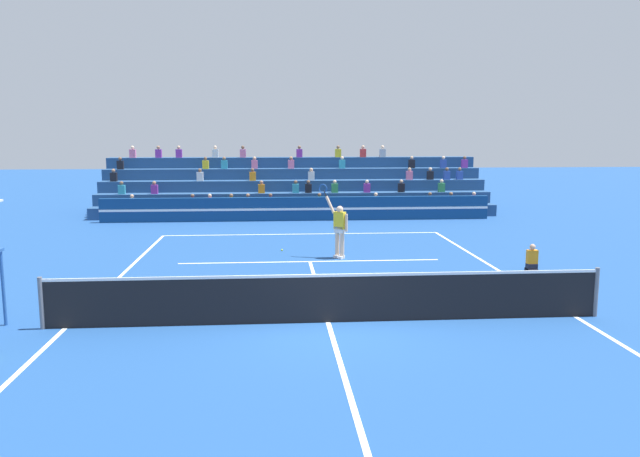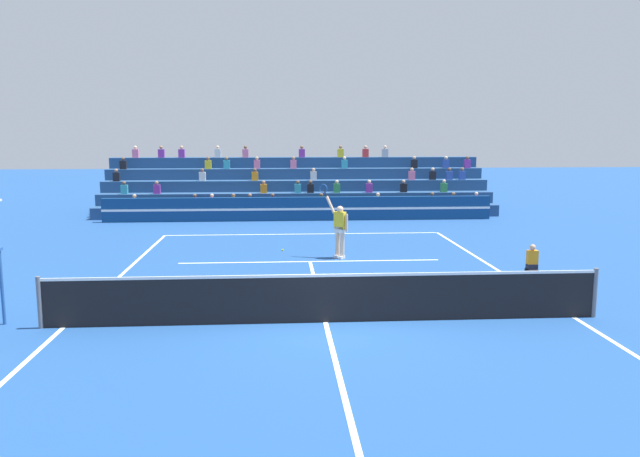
# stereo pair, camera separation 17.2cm
# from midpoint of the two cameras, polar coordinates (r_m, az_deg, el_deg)

# --- Properties ---
(ground_plane) EXTENTS (120.00, 120.00, 0.00)m
(ground_plane) POSITION_cam_midpoint_polar(r_m,az_deg,el_deg) (13.54, 0.37, -8.57)
(ground_plane) COLOR navy
(court_lines) EXTENTS (11.10, 23.90, 0.01)m
(court_lines) POSITION_cam_midpoint_polar(r_m,az_deg,el_deg) (13.54, 0.37, -8.55)
(court_lines) COLOR white
(court_lines) RESTS_ON ground
(tennis_net) EXTENTS (12.00, 0.10, 1.10)m
(tennis_net) POSITION_cam_midpoint_polar(r_m,az_deg,el_deg) (13.39, 0.37, -6.34)
(tennis_net) COLOR slate
(tennis_net) RESTS_ON ground
(sponsor_banner_wall) EXTENTS (18.00, 0.26, 1.10)m
(sponsor_banner_wall) POSITION_cam_midpoint_polar(r_m,az_deg,el_deg) (28.98, -2.23, 1.81)
(sponsor_banner_wall) COLOR navy
(sponsor_banner_wall) RESTS_ON ground
(bleacher_stand) EXTENTS (19.58, 4.75, 3.38)m
(bleacher_stand) POSITION_cam_midpoint_polar(r_m,az_deg,el_deg) (32.71, -2.49, 3.41)
(bleacher_stand) COLOR navy
(bleacher_stand) RESTS_ON ground
(ball_kid_courtside) EXTENTS (0.30, 0.36, 0.84)m
(ball_kid_courtside) POSITION_cam_midpoint_polar(r_m,az_deg,el_deg) (19.15, 18.56, -2.87)
(ball_kid_courtside) COLOR black
(ball_kid_courtside) RESTS_ON ground
(tennis_player) EXTENTS (0.94, 0.73, 2.45)m
(tennis_player) POSITION_cam_midpoint_polar(r_m,az_deg,el_deg) (20.17, 1.52, 0.04)
(tennis_player) COLOR beige
(tennis_player) RESTS_ON ground
(tennis_ball) EXTENTS (0.07, 0.07, 0.07)m
(tennis_ball) POSITION_cam_midpoint_polar(r_m,az_deg,el_deg) (21.57, -3.73, -1.98)
(tennis_ball) COLOR #C6DB33
(tennis_ball) RESTS_ON ground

